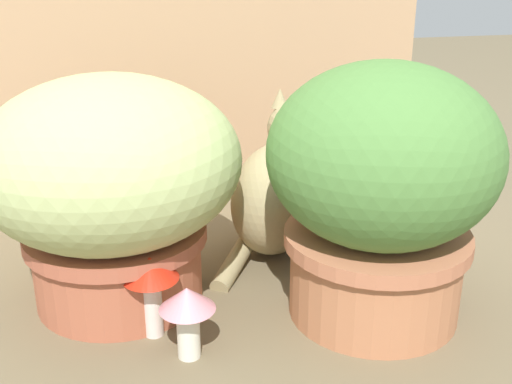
{
  "coord_description": "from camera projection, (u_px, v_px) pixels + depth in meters",
  "views": [
    {
      "loc": [
        -0.08,
        -0.95,
        0.59
      ],
      "look_at": [
        0.14,
        0.07,
        0.18
      ],
      "focal_mm": 45.07,
      "sensor_mm": 36.0,
      "label": 1
    }
  ],
  "objects": [
    {
      "name": "cat",
      "position": [
        279.0,
        190.0,
        1.29
      ],
      "size": [
        0.3,
        0.33,
        0.32
      ],
      "color": "tan",
      "rests_on": "ground"
    },
    {
      "name": "cardboard_backdrop",
      "position": [
        144.0,
        17.0,
        1.43
      ],
      "size": [
        1.3,
        0.03,
        0.86
      ],
      "primitive_type": "cube",
      "color": "tan",
      "rests_on": "ground"
    },
    {
      "name": "mushroom_ornament_red",
      "position": [
        151.0,
        278.0,
        0.99
      ],
      "size": [
        0.09,
        0.09,
        0.14
      ],
      "color": "silver",
      "rests_on": "ground"
    },
    {
      "name": "grass_planter",
      "position": [
        112.0,
        181.0,
        1.06
      ],
      "size": [
        0.43,
        0.43,
        0.39
      ],
      "color": "#AF5C40",
      "rests_on": "ground"
    },
    {
      "name": "ground_plane",
      "position": [
        185.0,
        310.0,
        1.1
      ],
      "size": [
        6.0,
        6.0,
        0.0
      ],
      "primitive_type": "plane",
      "color": "brown"
    },
    {
      "name": "mushroom_ornament_pink",
      "position": [
        187.0,
        308.0,
        0.95
      ],
      "size": [
        0.08,
        0.08,
        0.12
      ],
      "color": "silver",
      "rests_on": "ground"
    },
    {
      "name": "leafy_planter",
      "position": [
        381.0,
        186.0,
        1.01
      ],
      "size": [
        0.37,
        0.37,
        0.42
      ],
      "color": "#B7724C",
      "rests_on": "ground"
    }
  ]
}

